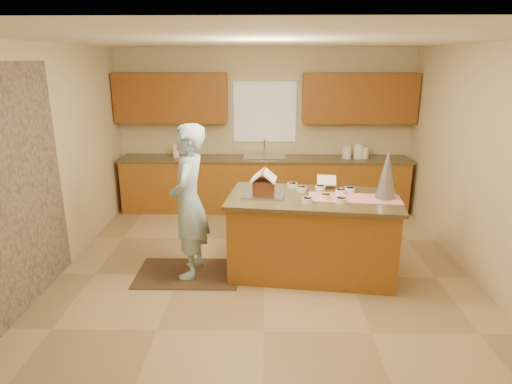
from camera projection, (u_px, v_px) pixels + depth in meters
floor at (264, 276)px, 5.32m from camera, size 5.50×5.50×0.00m
ceiling at (265, 40)px, 4.53m from camera, size 5.50×5.50×0.00m
wall_back at (265, 130)px, 7.56m from camera, size 5.50×5.50×0.00m
wall_front at (264, 292)px, 2.29m from camera, size 5.50×5.50×0.00m
wall_left at (44, 166)px, 4.97m from camera, size 5.50×5.50×0.00m
wall_right at (489, 168)px, 4.88m from camera, size 5.50×5.50×0.00m
stone_accent at (8, 196)px, 4.24m from camera, size 0.00×2.50×2.50m
window_curtain at (265, 112)px, 7.44m from camera, size 1.05×0.03×1.00m
back_counter_base at (264, 185)px, 7.53m from camera, size 4.80×0.60×0.88m
back_counter_top at (264, 159)px, 7.40m from camera, size 4.85×0.63×0.04m
upper_cabinet_left at (171, 98)px, 7.25m from camera, size 1.85×0.35×0.80m
upper_cabinet_right at (359, 98)px, 7.20m from camera, size 1.85×0.35×0.80m
sink at (264, 160)px, 7.40m from camera, size 0.70×0.45×0.12m
faucet at (265, 148)px, 7.53m from camera, size 0.03×0.03×0.28m
island_base at (312, 237)px, 5.29m from camera, size 2.00×1.16×0.93m
island_top at (313, 198)px, 5.15m from camera, size 2.09×1.26×0.04m
table_runner at (354, 198)px, 5.08m from camera, size 1.09×0.50×0.01m
baking_tray at (264, 195)px, 5.17m from camera, size 0.52×0.41×0.03m
cookbook at (327, 180)px, 5.48m from camera, size 0.25×0.21×0.10m
tinsel_tree at (387, 174)px, 5.00m from camera, size 0.26×0.26×0.58m
rug at (188, 273)px, 5.37m from camera, size 1.24×0.81×0.01m
boy at (189, 202)px, 5.10m from camera, size 0.47×0.69×1.82m
canister_a at (347, 152)px, 7.34m from camera, size 0.15×0.15×0.21m
canister_b at (359, 151)px, 7.33m from camera, size 0.17×0.17×0.24m
canister_c at (365, 153)px, 7.34m from camera, size 0.13×0.13×0.19m
paper_towel at (176, 151)px, 7.39m from camera, size 0.10×0.10×0.22m
gingerbread_house at (264, 185)px, 5.13m from camera, size 0.32×0.33×0.30m
candy_bowls at (322, 192)px, 5.21m from camera, size 0.81×0.73×0.06m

